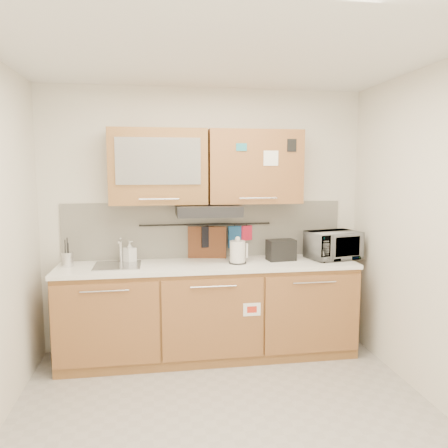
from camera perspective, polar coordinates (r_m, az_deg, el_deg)
name	(u,v)px	position (r m, az deg, el deg)	size (l,w,h in m)	color
floor	(230,426)	(3.41, 0.75, -24.84)	(3.20, 3.20, 0.00)	#9E9993
ceiling	(230,44)	(3.00, 0.83, 22.48)	(3.20, 3.20, 0.00)	white
wall_back	(205,220)	(4.41, -2.47, 0.54)	(3.20, 3.20, 0.00)	silver
wall_right	(446,239)	(3.57, 27.04, -1.81)	(3.00, 3.00, 0.00)	silver
base_cabinet	(209,315)	(4.31, -1.94, -11.84)	(2.80, 0.64, 0.88)	olive
countertop	(209,265)	(4.17, -1.96, -5.41)	(2.82, 0.62, 0.04)	white
backsplash	(205,230)	(4.41, -2.44, -0.76)	(2.80, 0.02, 0.56)	silver
upper_cabinets	(206,167)	(4.20, -2.30, 7.47)	(1.82, 0.37, 0.70)	olive
range_hood	(208,210)	(4.15, -2.09, 1.80)	(0.60, 0.46, 0.10)	black
sink	(118,265)	(4.17, -13.70, -5.27)	(0.42, 0.40, 0.26)	silver
utensil_rail	(206,224)	(4.36, -2.39, -0.05)	(0.02, 0.02, 1.30)	black
utensil_crock	(68,259)	(4.26, -19.76, -4.33)	(0.13, 0.13, 0.27)	silver
kettle	(238,253)	(4.15, 1.80, -3.76)	(0.19, 0.18, 0.26)	silver
toaster	(281,250)	(4.32, 7.46, -3.36)	(0.29, 0.19, 0.20)	black
microwave	(333,245)	(4.49, 14.06, -2.69)	(0.49, 0.33, 0.27)	#999999
soap_bottle	(130,251)	(4.29, -12.20, -3.52)	(0.09, 0.10, 0.21)	#999999
cutting_board	(207,250)	(4.39, -2.22, -3.39)	(0.38, 0.03, 0.47)	brown
oven_mitt	(235,237)	(4.41, 1.42, -1.69)	(0.13, 0.03, 0.22)	#1D4D85
dark_pouch	(208,237)	(4.37, -2.11, -1.69)	(0.13, 0.04, 0.21)	black
pot_holder	(247,233)	(4.43, 2.99, -1.18)	(0.12, 0.02, 0.15)	red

